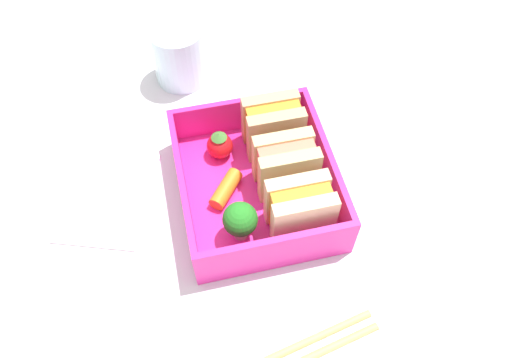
{
  "coord_description": "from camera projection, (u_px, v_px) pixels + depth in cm",
  "views": [
    {
      "loc": [
        26.74,
        -6.14,
        43.03
      ],
      "look_at": [
        0.0,
        0.0,
        2.7
      ],
      "focal_mm": 35.0,
      "sensor_mm": 36.0,
      "label": 1
    }
  ],
  "objects": [
    {
      "name": "strawberry_far_left",
      "position": [
        220.0,
        145.0,
        0.51
      ],
      "size": [
        2.7,
        2.7,
        3.3
      ],
      "color": "red",
      "rests_on": "bento_tray"
    },
    {
      "name": "broccoli_floret",
      "position": [
        240.0,
        220.0,
        0.45
      ],
      "size": [
        3.22,
        3.22,
        4.5
      ],
      "color": "#87C66F",
      "rests_on": "bento_tray"
    },
    {
      "name": "sandwich_center",
      "position": [
        300.0,
        209.0,
        0.45
      ],
      "size": [
        3.84,
        5.85,
        5.82
      ],
      "color": "beige",
      "rests_on": "bento_tray"
    },
    {
      "name": "bento_tray",
      "position": [
        256.0,
        191.0,
        0.51
      ],
      "size": [
        16.92,
        14.79,
        1.2
      ],
      "primitive_type": "cube",
      "color": "#E22690",
      "rests_on": "ground_plane"
    },
    {
      "name": "bento_rim",
      "position": [
        256.0,
        176.0,
        0.48
      ],
      "size": [
        16.92,
        14.79,
        4.14
      ],
      "color": "#E22690",
      "rests_on": "bento_tray"
    },
    {
      "name": "folded_napkin",
      "position": [
        108.0,
        196.0,
        0.51
      ],
      "size": [
        13.61,
        11.71,
        0.4
      ],
      "primitive_type": "cube",
      "rotation": [
        0.0,
        0.0,
        -0.33
      ],
      "color": "silver",
      "rests_on": "ground_plane"
    },
    {
      "name": "sandwich_left",
      "position": [
        273.0,
        126.0,
        0.51
      ],
      "size": [
        3.84,
        5.85,
        5.82
      ],
      "color": "tan",
      "rests_on": "bento_tray"
    },
    {
      "name": "sandwich_center_left",
      "position": [
        286.0,
        165.0,
        0.48
      ],
      "size": [
        3.84,
        5.85,
        5.82
      ],
      "color": "#D5BC7E",
      "rests_on": "bento_tray"
    },
    {
      "name": "carrot_stick_far_left",
      "position": [
        226.0,
        190.0,
        0.49
      ],
      "size": [
        4.27,
        3.86,
        1.56
      ],
      "primitive_type": "cylinder",
      "rotation": [
        1.57,
        0.0,
        4.03
      ],
      "color": "orange",
      "rests_on": "bento_tray"
    },
    {
      "name": "ground_plane",
      "position": [
        256.0,
        199.0,
        0.52
      ],
      "size": [
        120.0,
        120.0,
        2.0
      ],
      "primitive_type": "cube",
      "color": "silver"
    },
    {
      "name": "drinking_glass",
      "position": [
        179.0,
        55.0,
        0.58
      ],
      "size": [
        6.15,
        6.15,
        7.02
      ],
      "primitive_type": "cylinder",
      "color": "silver",
      "rests_on": "ground_plane"
    }
  ]
}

